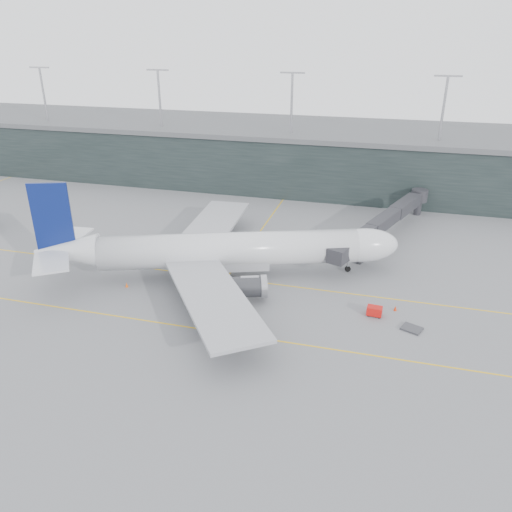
# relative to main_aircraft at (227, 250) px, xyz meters

# --- Properties ---
(ground) EXTENTS (320.00, 320.00, 0.00)m
(ground) POSITION_rel_main_aircraft_xyz_m (-4.93, 3.10, -4.78)
(ground) COLOR slate
(ground) RESTS_ON ground
(taxiline_a) EXTENTS (160.00, 0.25, 0.02)m
(taxiline_a) POSITION_rel_main_aircraft_xyz_m (-4.93, -0.90, -4.77)
(taxiline_a) COLOR yellow
(taxiline_a) RESTS_ON ground
(taxiline_b) EXTENTS (160.00, 0.25, 0.02)m
(taxiline_b) POSITION_rel_main_aircraft_xyz_m (-4.93, -16.90, -4.77)
(taxiline_b) COLOR yellow
(taxiline_b) RESTS_ON ground
(taxiline_lead_main) EXTENTS (0.25, 60.00, 0.02)m
(taxiline_lead_main) POSITION_rel_main_aircraft_xyz_m (0.07, 23.10, -4.77)
(taxiline_lead_main) COLOR yellow
(taxiline_lead_main) RESTS_ON ground
(terminal) EXTENTS (240.00, 36.00, 29.00)m
(terminal) POSITION_rel_main_aircraft_xyz_m (-4.93, 61.10, 2.84)
(terminal) COLOR black
(terminal) RESTS_ON ground
(main_aircraft) EXTENTS (58.86, 54.30, 17.04)m
(main_aircraft) POSITION_rel_main_aircraft_xyz_m (0.00, 0.00, 0.00)
(main_aircraft) COLOR silver
(main_aircraft) RESTS_ON ground
(jet_bridge) EXTENTS (15.91, 43.69, 5.88)m
(jet_bridge) POSITION_rel_main_aircraft_xyz_m (23.42, 24.36, -0.38)
(jet_bridge) COLOR #29292E
(jet_bridge) RESTS_ON ground
(gse_cart) EXTENTS (2.28, 1.55, 1.49)m
(gse_cart) POSITION_rel_main_aircraft_xyz_m (24.95, -6.77, -3.95)
(gse_cart) COLOR red
(gse_cart) RESTS_ON ground
(baggage_dolly) EXTENTS (3.31, 3.02, 0.27)m
(baggage_dolly) POSITION_rel_main_aircraft_xyz_m (30.26, -9.17, -4.62)
(baggage_dolly) COLOR #35353A
(baggage_dolly) RESTS_ON ground
(uld_a) EXTENTS (1.93, 1.58, 1.69)m
(uld_a) POSITION_rel_main_aircraft_xyz_m (-10.18, 12.07, -3.89)
(uld_a) COLOR #323336
(uld_a) RESTS_ON ground
(uld_b) EXTENTS (2.21, 1.77, 2.01)m
(uld_b) POSITION_rel_main_aircraft_xyz_m (-8.59, 13.64, -3.73)
(uld_b) COLOR #323336
(uld_b) RESTS_ON ground
(uld_c) EXTENTS (2.27, 1.87, 1.96)m
(uld_c) POSITION_rel_main_aircraft_xyz_m (-5.99, 13.72, -3.75)
(uld_c) COLOR #323336
(uld_c) RESTS_ON ground
(cone_nose) EXTENTS (0.49, 0.49, 0.79)m
(cone_nose) POSITION_rel_main_aircraft_xyz_m (27.93, -4.39, -4.39)
(cone_nose) COLOR red
(cone_nose) RESTS_ON ground
(cone_wing_stbd) EXTENTS (0.39, 0.39, 0.62)m
(cone_wing_stbd) POSITION_rel_main_aircraft_xyz_m (2.90, -15.88, -4.47)
(cone_wing_stbd) COLOR #E05F0C
(cone_wing_stbd) RESTS_ON ground
(cone_wing_port) EXTENTS (0.38, 0.38, 0.61)m
(cone_wing_port) POSITION_rel_main_aircraft_xyz_m (2.36, 13.03, -4.48)
(cone_wing_port) COLOR #F33A0D
(cone_wing_port) RESTS_ON ground
(cone_tail) EXTENTS (0.49, 0.49, 0.78)m
(cone_tail) POSITION_rel_main_aircraft_xyz_m (-14.68, -8.24, -4.39)
(cone_tail) COLOR #E4530C
(cone_tail) RESTS_ON ground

